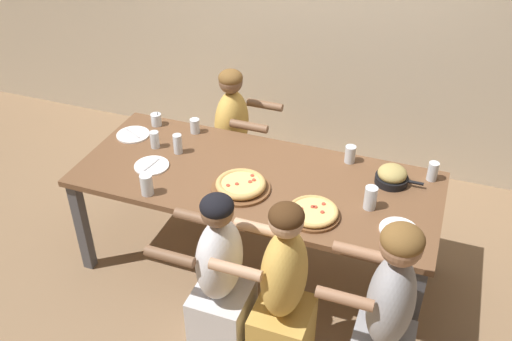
% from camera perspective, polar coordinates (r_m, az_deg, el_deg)
% --- Properties ---
extents(ground_plane, '(18.00, 18.00, 0.00)m').
position_cam_1_polar(ground_plane, '(4.11, 0.00, -9.31)').
color(ground_plane, '#896B4C').
rests_on(ground_plane, ground).
extents(dining_table, '(2.31, 0.96, 0.76)m').
position_cam_1_polar(dining_table, '(3.67, 0.00, -1.57)').
color(dining_table, brown).
rests_on(dining_table, ground).
extents(pizza_board_main, '(0.36, 0.36, 0.06)m').
position_cam_1_polar(pizza_board_main, '(3.50, -1.53, -1.50)').
color(pizza_board_main, brown).
rests_on(pizza_board_main, dining_table).
extents(pizza_board_second, '(0.32, 0.32, 0.05)m').
position_cam_1_polar(pizza_board_second, '(3.31, 5.71, -4.20)').
color(pizza_board_second, brown).
rests_on(pizza_board_second, dining_table).
extents(skillet_bowl, '(0.30, 0.21, 0.12)m').
position_cam_1_polar(skillet_bowl, '(3.64, 13.46, -0.52)').
color(skillet_bowl, black).
rests_on(skillet_bowl, dining_table).
extents(empty_plate_a, '(0.23, 0.23, 0.02)m').
position_cam_1_polar(empty_plate_a, '(3.78, -10.39, 0.48)').
color(empty_plate_a, white).
rests_on(empty_plate_a, dining_table).
extents(empty_plate_b, '(0.22, 0.22, 0.02)m').
position_cam_1_polar(empty_plate_b, '(3.31, 14.07, -5.75)').
color(empty_plate_b, white).
rests_on(empty_plate_b, dining_table).
extents(empty_plate_c, '(0.23, 0.23, 0.02)m').
position_cam_1_polar(empty_plate_c, '(4.14, -12.19, 3.52)').
color(empty_plate_c, white).
rests_on(empty_plate_c, dining_table).
extents(cocktail_glass_blue, '(0.08, 0.08, 0.11)m').
position_cam_1_polar(cocktail_glass_blue, '(4.23, -9.94, 4.98)').
color(cocktail_glass_blue, silver).
rests_on(cocktail_glass_blue, dining_table).
extents(drinking_glass_a, '(0.06, 0.06, 0.14)m').
position_cam_1_polar(drinking_glass_a, '(3.87, -7.83, 2.56)').
color(drinking_glass_a, silver).
rests_on(drinking_glass_a, dining_table).
extents(drinking_glass_b, '(0.07, 0.07, 0.11)m').
position_cam_1_polar(drinking_glass_b, '(4.09, -6.12, 4.38)').
color(drinking_glass_b, silver).
rests_on(drinking_glass_b, dining_table).
extents(drinking_glass_c, '(0.08, 0.08, 0.15)m').
position_cam_1_polar(drinking_glass_c, '(3.40, 11.36, -2.79)').
color(drinking_glass_c, silver).
rests_on(drinking_glass_c, dining_table).
extents(drinking_glass_d, '(0.06, 0.06, 0.12)m').
position_cam_1_polar(drinking_glass_d, '(3.74, 17.24, -0.18)').
color(drinking_glass_d, silver).
rests_on(drinking_glass_d, dining_table).
extents(drinking_glass_e, '(0.08, 0.08, 0.14)m').
position_cam_1_polar(drinking_glass_e, '(3.51, -10.87, -1.49)').
color(drinking_glass_e, silver).
rests_on(drinking_glass_e, dining_table).
extents(drinking_glass_f, '(0.07, 0.07, 0.12)m').
position_cam_1_polar(drinking_glass_f, '(3.79, 9.39, 1.51)').
color(drinking_glass_f, silver).
rests_on(drinking_glass_f, dining_table).
extents(drinking_glass_g, '(0.06, 0.06, 0.12)m').
position_cam_1_polar(drinking_glass_g, '(3.96, -10.08, 2.96)').
color(drinking_glass_g, silver).
rests_on(drinking_glass_g, dining_table).
extents(diner_far_midleft, '(0.51, 0.40, 1.13)m').
position_cam_1_polar(diner_far_midleft, '(4.44, -2.33, 2.76)').
color(diner_far_midleft, gold).
rests_on(diner_far_midleft, ground).
extents(diner_near_midright, '(0.51, 0.40, 1.15)m').
position_cam_1_polar(diner_near_midright, '(3.18, 2.68, -12.50)').
color(diner_near_midright, gold).
rests_on(diner_near_midright, ground).
extents(diner_near_center, '(0.51, 0.40, 1.11)m').
position_cam_1_polar(diner_near_center, '(3.29, -3.62, -11.09)').
color(diner_near_center, silver).
rests_on(diner_near_center, ground).
extents(diner_near_right, '(0.51, 0.40, 1.18)m').
position_cam_1_polar(diner_near_right, '(3.11, 12.88, -14.50)').
color(diner_near_right, '#99999E').
rests_on(diner_near_right, ground).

